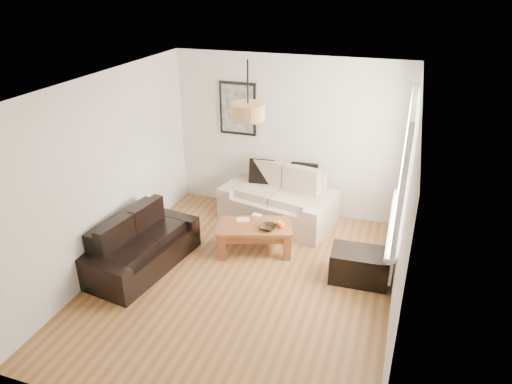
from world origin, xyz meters
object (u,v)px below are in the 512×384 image
(loveseat_cream, at_px, (279,196))
(coffee_table, at_px, (255,238))
(sofa_leather, at_px, (141,243))
(ottoman, at_px, (359,266))

(loveseat_cream, bearing_deg, coffee_table, -82.07)
(coffee_table, bearing_deg, sofa_leather, -147.84)
(sofa_leather, relative_size, coffee_table, 1.58)
(sofa_leather, xyz_separation_m, coffee_table, (1.35, 0.85, -0.14))
(sofa_leather, bearing_deg, ottoman, -69.32)
(sofa_leather, xyz_separation_m, ottoman, (2.88, 0.62, -0.15))
(loveseat_cream, height_order, ottoman, loveseat_cream)
(loveseat_cream, relative_size, coffee_table, 1.68)
(loveseat_cream, bearing_deg, ottoman, -28.02)
(coffee_table, distance_m, ottoman, 1.55)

